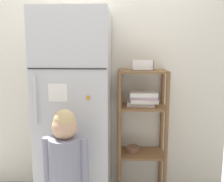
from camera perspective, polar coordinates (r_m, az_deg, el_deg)
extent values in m
cube|color=silver|center=(2.63, -4.18, 2.67)|extent=(2.69, 0.03, 2.25)
cube|color=silver|center=(2.36, -7.99, -4.37)|extent=(0.61, 0.62, 1.75)
cube|color=black|center=(1.99, -9.86, 4.83)|extent=(0.60, 0.01, 0.01)
cylinder|color=silver|center=(2.07, -16.45, -2.00)|extent=(0.02, 0.02, 0.38)
cube|color=white|center=(2.03, -11.79, -0.33)|extent=(0.15, 0.00, 0.14)
cube|color=#AE23D1|center=(2.20, -10.01, -15.77)|extent=(0.03, 0.02, 0.03)
cube|color=purple|center=(2.20, -7.30, -16.63)|extent=(0.04, 0.02, 0.04)
cube|color=orange|center=(1.99, -5.24, -1.50)|extent=(0.03, 0.01, 0.02)
cube|color=#C63636|center=(2.18, -14.56, -11.55)|extent=(0.03, 0.01, 0.03)
cube|color=#53CA36|center=(2.21, -11.75, -15.62)|extent=(0.03, 0.02, 0.02)
cube|color=#AF0FD7|center=(2.17, -13.40, -12.23)|extent=(0.03, 0.01, 0.03)
cube|color=#C83BEB|center=(2.19, -8.23, -15.83)|extent=(0.03, 0.01, 0.03)
cylinder|color=gray|center=(1.96, -10.12, -15.54)|extent=(0.24, 0.24, 0.40)
sphere|color=gray|center=(1.95, -9.83, -9.65)|extent=(0.10, 0.10, 0.10)
sphere|color=tan|center=(1.86, -10.37, -7.74)|extent=(0.18, 0.18, 0.18)
sphere|color=tan|center=(1.85, -10.42, -6.28)|extent=(0.15, 0.15, 0.15)
cylinder|color=gray|center=(1.98, -13.97, -14.48)|extent=(0.07, 0.07, 0.34)
cylinder|color=gray|center=(1.93, -6.20, -14.96)|extent=(0.07, 0.07, 0.34)
cylinder|color=brown|center=(2.40, 1.58, -10.52)|extent=(0.04, 0.04, 1.23)
cylinder|color=brown|center=(2.43, 11.79, -10.45)|extent=(0.04, 0.04, 1.23)
cylinder|color=brown|center=(2.67, 1.67, -8.38)|extent=(0.04, 0.04, 1.23)
cylinder|color=brown|center=(2.70, 10.79, -8.35)|extent=(0.04, 0.04, 1.23)
cube|color=brown|center=(2.41, 6.75, 4.37)|extent=(0.44, 0.31, 0.02)
cube|color=brown|center=(2.47, 6.59, -3.46)|extent=(0.44, 0.31, 0.02)
cube|color=brown|center=(2.61, 6.39, -13.39)|extent=(0.44, 0.31, 0.02)
cube|color=white|center=(2.48, 6.33, -2.76)|extent=(0.26, 0.19, 0.04)
cube|color=white|center=(2.45, 7.02, -2.06)|extent=(0.25, 0.18, 0.04)
cube|color=#B293A3|center=(2.44, 7.04, -1.36)|extent=(0.27, 0.20, 0.03)
cube|color=white|center=(2.43, 6.86, -0.64)|extent=(0.26, 0.19, 0.04)
cylinder|color=brown|center=(2.59, 4.59, -12.63)|extent=(0.13, 0.13, 0.06)
cube|color=white|center=(2.42, 6.62, 4.68)|extent=(0.19, 0.17, 0.01)
cube|color=white|center=(2.34, 6.78, 5.56)|extent=(0.19, 0.01, 0.09)
cube|color=white|center=(2.50, 6.50, 5.82)|extent=(0.19, 0.01, 0.09)
cube|color=white|center=(2.41, 4.41, 5.72)|extent=(0.01, 0.17, 0.09)
cube|color=white|center=(2.43, 8.86, 5.66)|extent=(0.01, 0.17, 0.09)
sphere|color=#C35128|center=(2.40, 5.97, 5.66)|extent=(0.08, 0.08, 0.08)
sphere|color=#A03D16|center=(2.40, 7.37, 5.62)|extent=(0.08, 0.08, 0.08)
sphere|color=orange|center=(2.44, 6.48, 5.76)|extent=(0.08, 0.08, 0.08)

